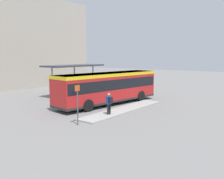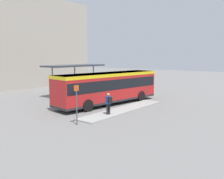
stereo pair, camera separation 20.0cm
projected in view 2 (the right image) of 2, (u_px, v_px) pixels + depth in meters
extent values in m
plane|color=slate|center=(108.00, 104.00, 25.01)|extent=(120.00, 120.00, 0.00)
cube|color=#9E9E99|center=(124.00, 110.00, 22.16)|extent=(10.44, 1.80, 0.12)
cube|color=red|center=(108.00, 87.00, 24.78)|extent=(12.00, 4.11, 2.78)
cube|color=yellow|center=(108.00, 74.00, 24.61)|extent=(12.02, 4.13, 0.30)
cube|color=black|center=(108.00, 83.00, 24.73)|extent=(11.77, 4.11, 0.97)
cube|color=black|center=(145.00, 80.00, 28.80)|extent=(0.40, 2.32, 1.07)
cube|color=#28282B|center=(108.00, 100.00, 24.95)|extent=(12.01, 4.12, 0.20)
cylinder|color=black|center=(124.00, 94.00, 28.33)|extent=(1.11, 0.42, 1.08)
cylinder|color=black|center=(141.00, 96.00, 26.61)|extent=(1.11, 0.42, 1.08)
cylinder|color=black|center=(71.00, 102.00, 23.27)|extent=(1.11, 0.42, 1.08)
cylinder|color=black|center=(88.00, 105.00, 21.54)|extent=(1.11, 0.42, 1.08)
cylinder|color=#232328|center=(107.00, 109.00, 19.99)|extent=(0.16, 0.16, 0.84)
cylinder|color=#232328|center=(109.00, 109.00, 20.11)|extent=(0.16, 0.16, 0.84)
cube|color=#194799|center=(108.00, 100.00, 19.95)|extent=(0.47, 0.33, 0.63)
cube|color=black|center=(110.00, 100.00, 19.77)|extent=(0.36, 0.28, 0.48)
sphere|color=tan|center=(108.00, 95.00, 19.89)|extent=(0.23, 0.23, 0.23)
torus|color=black|center=(146.00, 89.00, 33.94)|extent=(0.06, 0.70, 0.70)
torus|color=black|center=(140.00, 88.00, 34.50)|extent=(0.06, 0.70, 0.70)
cylinder|color=#287F3D|center=(143.00, 87.00, 34.19)|extent=(0.05, 0.74, 0.04)
cylinder|color=#287F3D|center=(142.00, 87.00, 34.30)|extent=(0.04, 0.04, 0.34)
cube|color=black|center=(142.00, 86.00, 34.27)|extent=(0.07, 0.18, 0.04)
cylinder|color=#287F3D|center=(146.00, 87.00, 33.95)|extent=(0.48, 0.04, 0.03)
torus|color=black|center=(142.00, 88.00, 34.62)|extent=(0.07, 0.68, 0.68)
torus|color=black|center=(137.00, 88.00, 35.14)|extent=(0.07, 0.68, 0.68)
cylinder|color=silver|center=(140.00, 86.00, 34.85)|extent=(0.07, 0.72, 0.04)
cylinder|color=silver|center=(139.00, 87.00, 34.95)|extent=(0.04, 0.04, 0.33)
cube|color=black|center=(139.00, 86.00, 34.93)|extent=(0.08, 0.18, 0.04)
cylinder|color=silver|center=(142.00, 86.00, 34.63)|extent=(0.48, 0.05, 0.03)
torus|color=black|center=(132.00, 87.00, 35.52)|extent=(0.09, 0.74, 0.74)
torus|color=black|center=(137.00, 88.00, 34.87)|extent=(0.09, 0.74, 0.74)
cylinder|color=orange|center=(134.00, 86.00, 35.16)|extent=(0.08, 0.78, 0.04)
cylinder|color=orange|center=(135.00, 86.00, 35.05)|extent=(0.04, 0.04, 0.36)
cube|color=black|center=(135.00, 85.00, 35.03)|extent=(0.08, 0.18, 0.04)
cylinder|color=orange|center=(132.00, 85.00, 35.41)|extent=(0.48, 0.06, 0.03)
cube|color=#383D47|center=(75.00, 66.00, 30.23)|extent=(8.02, 2.86, 0.18)
cylinder|color=gray|center=(53.00, 83.00, 27.81)|extent=(0.16, 0.16, 3.53)
cylinder|color=gray|center=(94.00, 79.00, 33.15)|extent=(0.16, 0.16, 3.53)
cylinder|color=gray|center=(75.00, 81.00, 30.48)|extent=(0.16, 0.16, 3.53)
cylinder|color=#4C4C51|center=(77.00, 108.00, 17.32)|extent=(0.08, 0.08, 2.40)
cube|color=#D84C19|center=(76.00, 88.00, 17.13)|extent=(0.44, 0.03, 0.40)
cube|color=#B2A899|center=(24.00, 43.00, 41.87)|extent=(18.71, 11.67, 13.77)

